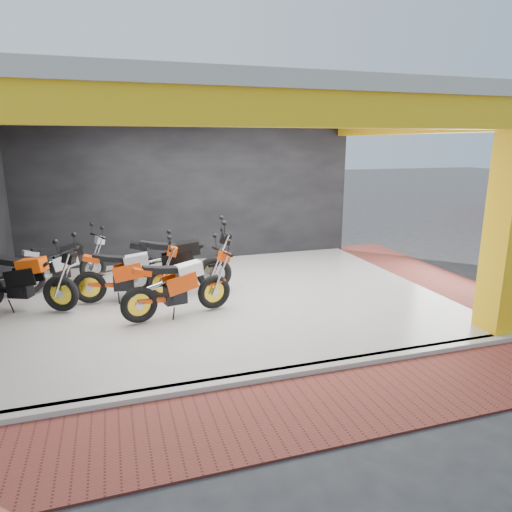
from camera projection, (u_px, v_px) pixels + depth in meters
The scene contains 15 objects.
ground at pixel (254, 345), 6.78m from camera, with size 80.00×80.00×0.00m, color #2D2D30.
showroom_floor at pixel (222, 299), 8.62m from camera, with size 8.00×6.00×0.10m, color silver.
showroom_ceiling at pixel (219, 102), 7.76m from camera, with size 8.40×6.40×0.20m, color beige.
back_wall at pixel (191, 193), 11.07m from camera, with size 8.20×0.20×3.50m, color black.
corner_column at pixel (510, 225), 6.77m from camera, with size 0.50×0.50×3.50m, color yellow.
header_beam_front at pixel (281, 109), 5.06m from camera, with size 8.40×0.30×0.40m, color yellow.
header_beam_right at pixel (416, 123), 9.01m from camera, with size 0.30×6.40×0.40m, color yellow.
floor_kerb at pixel (278, 375), 5.83m from camera, with size 8.00×0.20×0.10m, color silver.
paver_front at pixel (302, 410), 5.12m from camera, with size 9.00×1.40×0.03m, color maroon.
paver_right at pixel (434, 279), 10.04m from camera, with size 1.40×7.00×0.03m, color maroon.
moto_hero at pixel (214, 276), 7.82m from camera, with size 2.02×0.75×1.23m, color #D73C09, non-canonical shape.
moto_row_a at pixel (162, 268), 8.33m from camera, with size 1.98×0.73×1.21m, color #E74009, non-canonical shape.
moto_row_b at pixel (214, 257), 8.76m from camera, with size 2.27×0.84×1.39m, color black, non-canonical shape.
moto_row_c at pixel (59, 276), 7.68m from camera, with size 2.11×0.78×1.29m, color black, non-canonical shape.
moto_row_d at pixel (92, 255), 9.39m from camera, with size 1.89×0.70×1.16m, color #A5A8AD, non-canonical shape.
Camera 1 is at (-1.87, -5.97, 2.94)m, focal length 32.00 mm.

